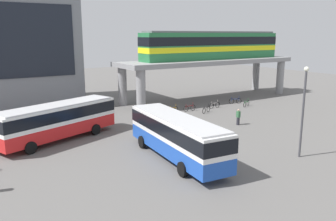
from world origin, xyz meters
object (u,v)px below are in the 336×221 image
Objects in this scene: train at (213,45)px; bicycle_blue at (235,101)px; bicycle_silver at (215,105)px; pedestrian_near_building at (238,118)px; bus_secondary at (58,118)px; bicycle_black at (206,110)px; bus_main at (176,133)px; bicycle_orange at (173,110)px; bicycle_green at (246,104)px; bicycle_red at (189,108)px.

train is 8.65m from bicycle_blue.
bicycle_silver is 1.09× the size of pedestrian_near_building.
bus_secondary reaches higher than bicycle_black.
bus_main reaches higher than bicycle_orange.
bicycle_green is 1.03× the size of pedestrian_near_building.
bicycle_red is 2.30m from bicycle_orange.
pedestrian_near_building is at bearing -132.04° from bicycle_blue.
train is 10.02m from bicycle_green.
train reaches higher than pedestrian_near_building.
bicycle_red is at bearing 175.20° from bicycle_silver.
bicycle_blue is at bearing 2.76° from bicycle_red.
pedestrian_near_building is (-7.57, -8.39, 0.41)m from bicycle_blue.
pedestrian_near_building is at bearing -97.47° from bicycle_black.
bicycle_green is (7.69, -1.82, 0.00)m from bicycle_red.
bicycle_silver is 3.70m from bicycle_red.
bicycle_red is (10.59, 12.80, -1.63)m from bus_main.
bicycle_green is (9.99, -1.92, 0.00)m from bicycle_orange.
bicycle_silver is 1.05× the size of bicycle_blue.
bicycle_green is 9.67m from pedestrian_near_building.
bicycle_green is at bearing -93.97° from bicycle_blue.
pedestrian_near_building reaches higher than bicycle_orange.
bicycle_black is at bearing -30.09° from bicycle_orange.
bicycle_black is (11.68, 10.94, -1.63)m from bus_main.
bus_secondary is at bearing -168.29° from bicycle_red.
bicycle_blue is 11.31m from pedestrian_near_building.
bicycle_blue is 2.21m from bicycle_green.
pedestrian_near_building is at bearing -15.13° from bus_secondary.
bicycle_red is 7.91m from bicycle_green.
bus_secondary is 6.70× the size of bicycle_black.
bicycle_silver is 1.00× the size of bicycle_red.
bicycle_orange is at bearing -178.43° from bicycle_blue.
bus_main is at bearing -136.87° from bicycle_black.
bus_secondary is at bearing -160.67° from train.
train reaches higher than bicycle_black.
bus_main reaches higher than bicycle_silver.
pedestrian_near_building is (-3.40, -7.70, 0.41)m from bicycle_silver.
bicycle_green is at bearing -10.91° from bicycle_orange.
bicycle_green is (6.61, 0.04, 0.00)m from bicycle_black.
bus_main reaches higher than bicycle_black.
bicycle_black is (-6.65, -6.96, -7.25)m from train.
bicycle_black is 3.91m from bicycle_orange.
bus_secondary is (-6.03, 9.36, 0.00)m from bus_main.
bicycle_blue is at bearing 35.56° from bus_main.
bicycle_silver is 1.05× the size of bicycle_orange.
train is 11.76m from bicycle_red.
bus_secondary is at bearing 122.79° from bus_main.
bicycle_black is at bearing -149.14° from bicycle_silver.
pedestrian_near_building reaches higher than bicycle_green.
bicycle_silver is at bearing 8.78° from bus_secondary.
bus_main is 6.28× the size of bicycle_silver.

